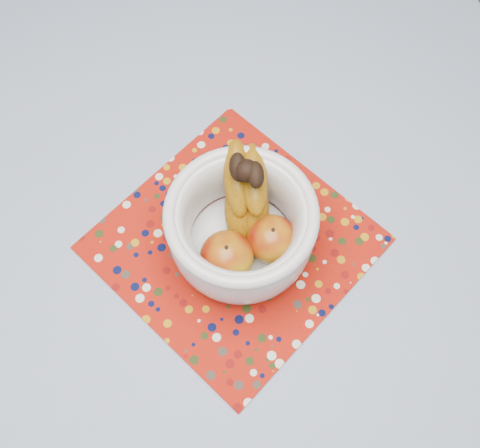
{
  "coord_description": "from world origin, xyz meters",
  "views": [
    {
      "loc": [
        -0.0,
        -0.32,
        1.53
      ],
      "look_at": [
        0.09,
        -0.03,
        0.84
      ],
      "focal_mm": 42.0,
      "sensor_mm": 36.0,
      "label": 1
    }
  ],
  "objects": [
    {
      "name": "table",
      "position": [
        0.0,
        0.0,
        0.67
      ],
      "size": [
        1.2,
        1.2,
        0.75
      ],
      "color": "brown",
      "rests_on": "ground"
    },
    {
      "name": "tablecloth",
      "position": [
        0.0,
        0.0,
        0.76
      ],
      "size": [
        1.32,
        1.32,
        0.01
      ],
      "primitive_type": "cube",
      "color": "slate",
      "rests_on": "table"
    },
    {
      "name": "placemat",
      "position": [
        0.09,
        -0.02,
        0.76
      ],
      "size": [
        0.46,
        0.46,
        0.0
      ],
      "primitive_type": "cube",
      "rotation": [
        0.0,
        0.0,
        0.49
      ],
      "color": "#9C1308",
      "rests_on": "tablecloth"
    },
    {
      "name": "fruit_bowl",
      "position": [
        0.1,
        -0.02,
        0.84
      ],
      "size": [
        0.2,
        0.22,
        0.16
      ],
      "color": "silver",
      "rests_on": "placemat"
    }
  ]
}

